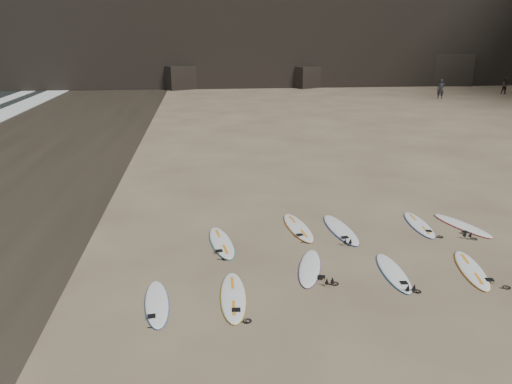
# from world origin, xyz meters

# --- Properties ---
(ground) EXTENTS (240.00, 240.00, 0.00)m
(ground) POSITION_xyz_m (0.00, 0.00, 0.00)
(ground) COLOR #897559
(ground) RESTS_ON ground
(surfboard_0) EXTENTS (0.76, 2.25, 0.08)m
(surfboard_0) POSITION_xyz_m (-4.66, -0.95, 0.04)
(surfboard_0) COLOR white
(surfboard_0) RESTS_ON ground
(surfboard_1) EXTENTS (0.67, 2.46, 0.09)m
(surfboard_1) POSITION_xyz_m (-2.87, -0.84, 0.04)
(surfboard_1) COLOR white
(surfboard_1) RESTS_ON ground
(surfboard_2) EXTENTS (1.16, 2.35, 0.08)m
(surfboard_2) POSITION_xyz_m (-0.72, 0.46, 0.04)
(surfboard_2) COLOR white
(surfboard_2) RESTS_ON ground
(surfboard_3) EXTENTS (0.64, 2.31, 0.08)m
(surfboard_3) POSITION_xyz_m (1.41, -0.05, 0.04)
(surfboard_3) COLOR white
(surfboard_3) RESTS_ON ground
(surfboard_4) EXTENTS (1.03, 2.42, 0.08)m
(surfboard_4) POSITION_xyz_m (3.54, -0.13, 0.04)
(surfboard_4) COLOR white
(surfboard_4) RESTS_ON ground
(surfboard_5) EXTENTS (0.93, 2.51, 0.09)m
(surfboard_5) POSITION_xyz_m (-3.01, 2.39, 0.04)
(surfboard_5) COLOR white
(surfboard_5) RESTS_ON ground
(surfboard_6) EXTENTS (0.89, 2.56, 0.09)m
(surfboard_6) POSITION_xyz_m (-0.49, 3.32, 0.05)
(surfboard_6) COLOR white
(surfboard_6) RESTS_ON ground
(surfboard_7) EXTENTS (0.88, 2.68, 0.09)m
(surfboard_7) POSITION_xyz_m (0.83, 2.99, 0.05)
(surfboard_7) COLOR white
(surfboard_7) RESTS_ON ground
(surfboard_8) EXTENTS (0.68, 2.35, 0.08)m
(surfboard_8) POSITION_xyz_m (3.50, 3.13, 0.04)
(surfboard_8) COLOR white
(surfboard_8) RESTS_ON ground
(surfboard_9) EXTENTS (1.32, 2.40, 0.08)m
(surfboard_9) POSITION_xyz_m (4.88, 2.91, 0.04)
(surfboard_9) COLOR white
(surfboard_9) RESTS_ON ground
(person_a) EXTENTS (0.79, 0.72, 1.81)m
(person_a) POSITION_xyz_m (18.78, 33.53, 0.90)
(person_a) COLOR black
(person_a) RESTS_ON ground
(person_b) EXTENTS (0.90, 0.74, 1.69)m
(person_b) POSITION_xyz_m (26.87, 36.21, 0.84)
(person_b) COLOR black
(person_b) RESTS_ON ground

